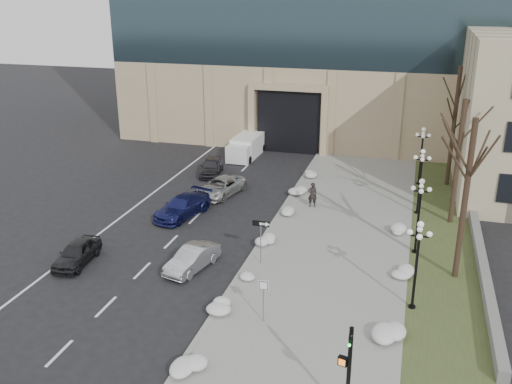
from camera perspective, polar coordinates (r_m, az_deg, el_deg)
ground at (r=26.20m, az=-4.21°, el=-15.62°), size 160.00×160.00×0.00m
sidewalk at (r=37.37m, az=8.26°, el=-4.16°), size 9.00×40.00×0.12m
curb at (r=38.12m, az=1.55°, el=-3.43°), size 0.30×40.00×0.14m
grass_strip at (r=37.23m, az=18.24°, el=-5.13°), size 4.00×40.00×0.10m
stone_wall at (r=39.12m, az=21.14°, el=-3.78°), size 0.50×30.00×0.70m
car_a at (r=34.65m, az=-17.47°, el=-5.84°), size 1.92×4.05×1.34m
car_b at (r=32.65m, az=-6.39°, el=-6.64°), size 2.28×4.17×1.30m
car_c at (r=39.96m, az=-7.37°, el=-1.45°), size 3.20×5.30×1.44m
car_d at (r=43.73m, az=-3.52°, el=0.53°), size 3.26×5.20×1.34m
car_e at (r=48.59m, az=-4.48°, el=2.57°), size 2.48×4.44×1.43m
pedestrian at (r=41.14m, az=5.66°, el=-0.26°), size 0.79×0.66×1.85m
box_truck at (r=53.64m, az=-0.94°, el=4.56°), size 2.31×6.13×1.93m
one_way_sign at (r=32.19m, az=0.77°, el=-3.73°), size 1.02×0.27×2.75m
keep_sign at (r=27.09m, az=0.75°, el=-9.99°), size 0.49×0.13×2.30m
traffic_signal at (r=21.90m, az=9.15°, el=-17.58°), size 0.68×0.90×3.97m
snow_clump_a at (r=24.85m, az=-7.08°, el=-17.12°), size 1.10×1.60×0.36m
snow_clump_b at (r=28.62m, az=-3.70°, el=-11.48°), size 1.10×1.60×0.36m
snow_clump_c at (r=31.74m, az=-0.70°, el=-8.05°), size 1.10×1.60×0.36m
snow_clump_d at (r=35.38m, az=1.01°, el=-4.95°), size 1.10×1.60×0.36m
snow_clump_e at (r=39.76m, az=3.27°, el=-2.08°), size 1.10×1.60×0.36m
snow_clump_f at (r=43.70m, az=3.96°, el=-0.01°), size 1.10×1.60×0.36m
snow_clump_g at (r=48.01m, az=5.33°, el=1.81°), size 1.10×1.60×0.36m
snow_clump_h at (r=27.63m, az=13.11°, el=-13.31°), size 1.10×1.60×0.36m
snow_clump_i at (r=32.55m, az=14.55°, el=-8.00°), size 1.10×1.60×0.36m
snow_clump_j at (r=38.07m, az=14.55°, el=-3.76°), size 1.10×1.60×0.36m
lamppost_a at (r=28.63m, az=15.85°, el=-5.95°), size 1.18×1.18×4.76m
lamppost_b at (r=34.62m, az=16.03°, el=-1.37°), size 1.18×1.18×4.76m
lamppost_c at (r=40.77m, az=16.16°, el=1.85°), size 1.18×1.18×4.76m
lamppost_d at (r=47.01m, az=16.26°, el=4.22°), size 1.18×1.18×4.76m
tree_near at (r=31.48m, az=20.44°, el=1.33°), size 3.20×3.20×9.00m
tree_mid at (r=39.24m, az=19.69°, el=4.48°), size 3.20×3.20×8.50m
tree_far at (r=46.88m, az=19.33°, el=7.73°), size 3.20×3.20×9.50m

